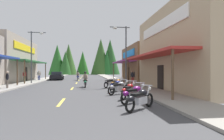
{
  "coord_description": "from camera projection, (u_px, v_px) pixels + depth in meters",
  "views": [
    {
      "loc": [
        1.35,
        -1.28,
        1.71
      ],
      "look_at": [
        6.39,
        34.61,
        1.68
      ],
      "focal_mm": 28.48,
      "sensor_mm": 36.0,
      "label": 1
    }
  ],
  "objects": [
    {
      "name": "ground",
      "position": [
        78.0,
        82.0,
        25.5
      ],
      "size": [
        9.87,
        79.32,
        0.1
      ],
      "primitive_type": "cube",
      "color": "#424244"
    },
    {
      "name": "sidewalk_left",
      "position": [
        32.0,
        82.0,
        24.63
      ],
      "size": [
        2.54,
        79.32,
        0.12
      ],
      "primitive_type": "cube",
      "color": "#9E9991",
      "rests_on": "ground"
    },
    {
      "name": "sidewalk_right",
      "position": [
        120.0,
        81.0,
        26.36
      ],
      "size": [
        2.54,
        79.32,
        0.12
      ],
      "primitive_type": "cube",
      "color": "gray",
      "rests_on": "ground"
    },
    {
      "name": "centerline_dashes",
      "position": [
        79.0,
        80.0,
        28.64
      ],
      "size": [
        0.16,
        53.17,
        0.01
      ],
      "color": "#E0C64C",
      "rests_on": "ground"
    },
    {
      "name": "storefront_left_far",
      "position": [
        3.0,
        60.0,
        25.23
      ],
      "size": [
        7.89,
        12.16,
        6.21
      ],
      "color": "gray",
      "rests_on": "ground"
    },
    {
      "name": "storefront_right_near",
      "position": [
        201.0,
        50.0,
        15.39
      ],
      "size": [
        9.28,
        12.09,
        6.89
      ],
      "color": "tan",
      "rests_on": "ground"
    },
    {
      "name": "storefront_right_far",
      "position": [
        151.0,
        64.0,
        27.04
      ],
      "size": [
        8.87,
        10.01,
        5.24
      ],
      "color": "brown",
      "rests_on": "ground"
    },
    {
      "name": "streetlamp_left",
      "position": [
        34.0,
        50.0,
        21.49
      ],
      "size": [
        2.08,
        0.3,
        6.36
      ],
      "color": "#474C51",
      "rests_on": "ground"
    },
    {
      "name": "streetlamp_right",
      "position": [
        123.0,
        47.0,
        18.31
      ],
      "size": [
        2.08,
        0.3,
        6.21
      ],
      "color": "#474C51",
      "rests_on": "ground"
    },
    {
      "name": "motorcycle_parked_right_0",
      "position": [
        140.0,
        98.0,
        7.61
      ],
      "size": [
        1.69,
        1.46,
        1.04
      ],
      "rotation": [
        0.0,
        0.0,
        0.7
      ],
      "color": "black",
      "rests_on": "ground"
    },
    {
      "name": "motorcycle_parked_right_1",
      "position": [
        134.0,
        94.0,
        9.15
      ],
      "size": [
        1.77,
        1.37,
        1.04
      ],
      "rotation": [
        0.0,
        0.0,
        0.65
      ],
      "color": "black",
      "rests_on": "ground"
    },
    {
      "name": "motorcycle_parked_right_2",
      "position": [
        129.0,
        90.0,
        10.63
      ],
      "size": [
        1.33,
        1.8,
        1.04
      ],
      "rotation": [
        0.0,
        0.0,
        0.95
      ],
      "color": "black",
      "rests_on": "ground"
    },
    {
      "name": "motorcycle_parked_right_3",
      "position": [
        119.0,
        87.0,
        12.4
      ],
      "size": [
        1.81,
        1.31,
        1.04
      ],
      "rotation": [
        0.0,
        0.0,
        0.61
      ],
      "color": "black",
      "rests_on": "ground"
    },
    {
      "name": "motorcycle_parked_right_4",
      "position": [
        116.0,
        86.0,
        13.82
      ],
      "size": [
        1.33,
        1.8,
        1.04
      ],
      "rotation": [
        0.0,
        0.0,
        0.95
      ],
      "color": "black",
      "rests_on": "ground"
    },
    {
      "name": "motorcycle_parked_right_5",
      "position": [
        117.0,
        84.0,
        15.77
      ],
      "size": [
        1.54,
        1.62,
        1.04
      ],
      "rotation": [
        0.0,
        0.0,
        0.81
      ],
      "color": "black",
      "rests_on": "ground"
    },
    {
      "name": "motorcycle_parked_right_6",
      "position": [
        110.0,
        83.0,
        17.07
      ],
      "size": [
        1.38,
        1.76,
        1.04
      ],
      "rotation": [
        0.0,
        0.0,
        0.92
      ],
      "color": "black",
      "rests_on": "ground"
    },
    {
      "name": "rider_cruising_lead",
      "position": [
        85.0,
        81.0,
        17.46
      ],
      "size": [
        0.6,
        2.14,
        1.57
      ],
      "rotation": [
        0.0,
        0.0,
        1.59
      ],
      "color": "black",
      "rests_on": "ground"
    },
    {
      "name": "rider_cruising_trailing",
      "position": [
        78.0,
        76.0,
        29.01
      ],
      "size": [
        0.6,
        2.14,
        1.57
      ],
      "rotation": [
        0.0,
        0.0,
        1.62
      ],
      "color": "black",
      "rests_on": "ground"
    },
    {
      "name": "pedestrian_by_shop",
      "position": [
        39.0,
        75.0,
        27.86
      ],
      "size": [
        0.56,
        0.34,
        1.62
      ],
      "rotation": [
        0.0,
        0.0,
        4.96
      ],
      "color": "#333F8C",
      "rests_on": "ground"
    },
    {
      "name": "pedestrian_browsing",
      "position": [
        24.0,
        75.0,
        23.74
      ],
      "size": [
        0.39,
        0.52,
        1.65
      ],
      "rotation": [
        0.0,
        0.0,
        2.7
      ],
      "color": "#3F593F",
      "rests_on": "ground"
    },
    {
      "name": "pedestrian_waiting",
      "position": [
        7.0,
        79.0,
        15.58
      ],
      "size": [
        0.4,
        0.52,
        1.62
      ],
      "rotation": [
        0.0,
        0.0,
        3.62
      ],
      "color": "#726659",
      "rests_on": "ground"
    },
    {
      "name": "pedestrian_strolling",
      "position": [
        133.0,
        76.0,
        19.58
      ],
      "size": [
        0.43,
        0.45,
        1.73
      ],
      "rotation": [
        0.0,
        0.0,
        0.73
      ],
      "color": "maroon",
      "rests_on": "ground"
    },
    {
      "name": "parked_car_curbside",
      "position": [
        57.0,
        76.0,
        30.24
      ],
      "size": [
        2.28,
        4.4,
        1.4
      ],
      "rotation": [
        0.0,
        0.0,
        1.63
      ],
      "color": "black",
      "rests_on": "ground"
    },
    {
      "name": "treeline_backdrop",
      "position": [
        90.0,
        59.0,
        65.36
      ],
      "size": [
        25.76,
        10.1,
        13.36
      ],
      "color": "#315C23",
      "rests_on": "ground"
    }
  ]
}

